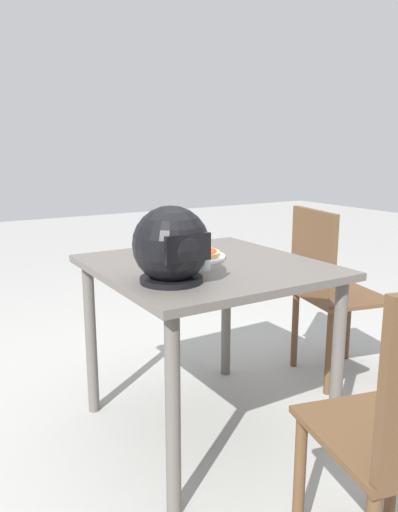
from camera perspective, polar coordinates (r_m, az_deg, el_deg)
ground_plane at (r=2.30m, az=0.79°, el=-19.02°), size 14.00×14.00×0.00m
dining_table at (r=2.04m, az=0.84°, el=-3.60°), size 0.86×0.90×0.74m
pizza_plate at (r=2.11m, az=-0.81°, el=-0.10°), size 0.28×0.28×0.01m
pizza at (r=2.10m, az=-0.76°, el=0.37°), size 0.23×0.23×0.05m
motorcycle_helmet at (r=1.71m, az=-3.22°, el=1.14°), size 0.27×0.27×0.27m
drinking_glass at (r=1.90m, az=0.32°, el=0.45°), size 0.07×0.07×0.14m
chair_side at (r=2.63m, az=14.55°, el=-3.28°), size 0.48×0.48×0.90m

